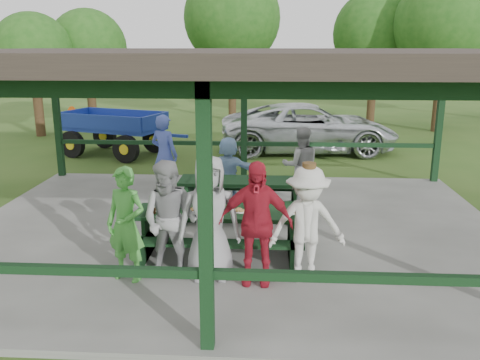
# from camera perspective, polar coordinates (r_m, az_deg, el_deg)

# --- Properties ---
(ground) EXTENTS (90.00, 90.00, 0.00)m
(ground) POSITION_cam_1_polar(r_m,az_deg,el_deg) (9.51, -0.80, -6.13)
(ground) COLOR #2B4C17
(ground) RESTS_ON ground
(concrete_slab) EXTENTS (10.00, 8.00, 0.10)m
(concrete_slab) POSITION_cam_1_polar(r_m,az_deg,el_deg) (9.49, -0.80, -5.84)
(concrete_slab) COLOR slate
(concrete_slab) RESTS_ON ground
(pavilion_structure) EXTENTS (10.60, 8.60, 3.24)m
(pavilion_structure) POSITION_cam_1_polar(r_m,az_deg,el_deg) (8.88, -0.87, 13.32)
(pavilion_structure) COLOR black
(pavilion_structure) RESTS_ON concrete_slab
(picnic_table_near) EXTENTS (2.66, 1.39, 0.75)m
(picnic_table_near) POSITION_cam_1_polar(r_m,az_deg,el_deg) (8.20, -2.34, -5.34)
(picnic_table_near) COLOR black
(picnic_table_near) RESTS_ON concrete_slab
(picnic_table_far) EXTENTS (2.45, 1.39, 0.75)m
(picnic_table_far) POSITION_cam_1_polar(r_m,az_deg,el_deg) (10.08, 0.17, -1.48)
(picnic_table_far) COLOR black
(picnic_table_far) RESTS_ON concrete_slab
(table_setting) EXTENTS (2.33, 0.45, 0.10)m
(table_setting) POSITION_cam_1_polar(r_m,az_deg,el_deg) (8.13, -3.34, -3.25)
(table_setting) COLOR white
(table_setting) RESTS_ON picnic_table_near
(contestant_green) EXTENTS (0.70, 0.56, 1.68)m
(contestant_green) POSITION_cam_1_polar(r_m,az_deg,el_deg) (7.44, -12.67, -4.90)
(contestant_green) COLOR green
(contestant_green) RESTS_ON concrete_slab
(contestant_grey_left) EXTENTS (0.96, 0.81, 1.75)m
(contestant_grey_left) POSITION_cam_1_polar(r_m,az_deg,el_deg) (7.38, -7.85, -4.53)
(contestant_grey_left) COLOR #949497
(contestant_grey_left) RESTS_ON concrete_slab
(contestant_grey_mid) EXTENTS (0.94, 0.66, 1.83)m
(contestant_grey_mid) POSITION_cam_1_polar(r_m,az_deg,el_deg) (7.32, -3.45, -4.26)
(contestant_grey_mid) COLOR #939396
(contestant_grey_mid) RESTS_ON concrete_slab
(contestant_red) EXTENTS (1.07, 0.50, 1.79)m
(contestant_red) POSITION_cam_1_polar(r_m,az_deg,el_deg) (7.15, 1.76, -4.85)
(contestant_red) COLOR #B11D2E
(contestant_red) RESTS_ON concrete_slab
(contestant_white_fedora) EXTENTS (1.17, 0.76, 1.75)m
(contestant_white_fedora) POSITION_cam_1_polar(r_m,az_deg,el_deg) (7.26, 7.54, -5.01)
(contestant_white_fedora) COLOR silver
(contestant_white_fedora) RESTS_ON concrete_slab
(spectator_lblue) EXTENTS (1.40, 0.71, 1.44)m
(spectator_lblue) POSITION_cam_1_polar(r_m,az_deg,el_deg) (10.90, -1.29, 1.14)
(spectator_lblue) COLOR #91B6E0
(spectator_lblue) RESTS_ON concrete_slab
(spectator_blue) EXTENTS (0.79, 0.68, 1.84)m
(spectator_blue) POSITION_cam_1_polar(r_m,az_deg,el_deg) (11.61, -8.48, 2.82)
(spectator_blue) COLOR #4456B3
(spectator_blue) RESTS_ON concrete_slab
(spectator_grey) EXTENTS (0.87, 0.71, 1.66)m
(spectator_grey) POSITION_cam_1_polar(r_m,az_deg,el_deg) (10.92, 6.83, 1.64)
(spectator_grey) COLOR gray
(spectator_grey) RESTS_ON concrete_slab
(pickup_truck) EXTENTS (5.88, 3.02, 1.59)m
(pickup_truck) POSITION_cam_1_polar(r_m,az_deg,el_deg) (16.87, 7.76, 5.82)
(pickup_truck) COLOR silver
(pickup_truck) RESTS_ON ground
(farm_trailer) EXTENTS (4.26, 2.65, 1.49)m
(farm_trailer) POSITION_cam_1_polar(r_m,az_deg,el_deg) (16.72, -13.95, 5.24)
(farm_trailer) COLOR navy
(farm_trailer) RESTS_ON ground
(tree_far_left) EXTENTS (3.12, 3.12, 4.88)m
(tree_far_left) POSITION_cam_1_polar(r_m,az_deg,el_deg) (22.22, -16.71, 13.97)
(tree_far_left) COLOR #342114
(tree_far_left) RESTS_ON ground
(tree_left) EXTENTS (4.33, 4.33, 6.77)m
(tree_left) POSITION_cam_1_polar(r_m,az_deg,el_deg) (23.85, -0.91, 17.69)
(tree_left) COLOR #342114
(tree_left) RESTS_ON ground
(tree_mid) EXTENTS (3.68, 3.68, 5.74)m
(tree_mid) POSITION_cam_1_polar(r_m,az_deg,el_deg) (23.51, 15.00, 15.55)
(tree_mid) COLOR #342114
(tree_mid) RESTS_ON ground
(tree_right) EXTENTS (3.97, 3.97, 6.21)m
(tree_right) POSITION_cam_1_polar(r_m,az_deg,el_deg) (22.16, 22.08, 15.89)
(tree_right) COLOR #342114
(tree_right) RESTS_ON ground
(tree_edge_left) EXTENTS (2.97, 2.97, 4.64)m
(tree_edge_left) POSITION_cam_1_polar(r_m,az_deg,el_deg) (21.04, -22.22, 13.05)
(tree_edge_left) COLOR #342114
(tree_edge_left) RESTS_ON ground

